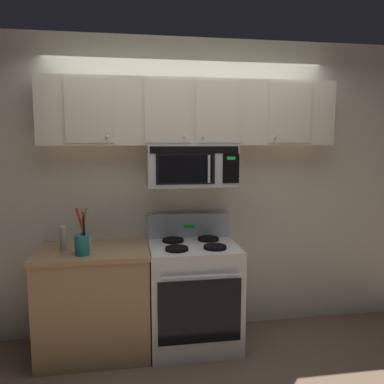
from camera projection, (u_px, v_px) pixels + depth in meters
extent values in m
plane|color=#7A604C|center=(202.00, 371.00, 3.03)|extent=(8.00, 8.00, 0.00)
cube|color=silver|center=(187.00, 188.00, 3.63)|extent=(5.20, 0.10, 2.70)
cube|color=white|center=(193.00, 295.00, 3.38)|extent=(0.76, 0.64, 0.90)
cube|color=black|center=(200.00, 312.00, 3.06)|extent=(0.67, 0.01, 0.52)
cylinder|color=#B7BABF|center=(201.00, 277.00, 2.99)|extent=(0.61, 0.03, 0.03)
cube|color=#B7BABF|center=(188.00, 225.00, 3.59)|extent=(0.76, 0.07, 0.22)
cube|color=#19D83F|center=(189.00, 226.00, 3.55)|extent=(0.10, 0.00, 0.04)
cylinder|color=black|center=(177.00, 249.00, 3.16)|extent=(0.19, 0.19, 0.02)
cylinder|color=black|center=(215.00, 247.00, 3.21)|extent=(0.19, 0.19, 0.02)
cylinder|color=black|center=(173.00, 240.00, 3.43)|extent=(0.19, 0.19, 0.02)
cylinder|color=black|center=(208.00, 239.00, 3.48)|extent=(0.19, 0.19, 0.02)
cube|color=#B7BABF|center=(191.00, 166.00, 3.36)|extent=(0.76, 0.39, 0.35)
cube|color=black|center=(195.00, 150.00, 3.14)|extent=(0.73, 0.01, 0.06)
cube|color=black|center=(186.00, 169.00, 3.15)|extent=(0.49, 0.01, 0.25)
cube|color=black|center=(186.00, 169.00, 3.15)|extent=(0.44, 0.01, 0.22)
cube|color=black|center=(231.00, 168.00, 3.21)|extent=(0.14, 0.01, 0.25)
cube|color=#19D83F|center=(231.00, 158.00, 3.20)|extent=(0.07, 0.00, 0.03)
cylinder|color=#B7BABF|center=(209.00, 169.00, 3.16)|extent=(0.02, 0.02, 0.23)
cube|color=beige|center=(190.00, 113.00, 3.33)|extent=(2.50, 0.33, 0.55)
cube|color=beige|center=(89.00, 110.00, 3.03)|extent=(0.38, 0.01, 0.51)
sphere|color=#B7BABF|center=(107.00, 137.00, 3.06)|extent=(0.03, 0.03, 0.03)
cube|color=beige|center=(168.00, 111.00, 3.13)|extent=(0.38, 0.01, 0.51)
sphere|color=#B7BABF|center=(184.00, 137.00, 3.16)|extent=(0.03, 0.03, 0.03)
cube|color=beige|center=(219.00, 112.00, 3.19)|extent=(0.38, 0.01, 0.51)
sphere|color=#B7BABF|center=(203.00, 137.00, 3.19)|extent=(0.03, 0.03, 0.03)
cube|color=beige|center=(290.00, 113.00, 3.29)|extent=(0.38, 0.01, 0.51)
sphere|color=#B7BABF|center=(275.00, 137.00, 3.28)|extent=(0.03, 0.03, 0.03)
cube|color=tan|center=(95.00, 303.00, 3.26)|extent=(0.90, 0.62, 0.86)
cube|color=tan|center=(93.00, 251.00, 3.20)|extent=(0.93, 0.65, 0.03)
cylinder|color=teal|center=(82.00, 245.00, 3.02)|extent=(0.11, 0.11, 0.16)
cylinder|color=#A87A47|center=(83.00, 228.00, 3.00)|extent=(0.02, 0.09, 0.26)
cylinder|color=olive|center=(84.00, 226.00, 3.01)|extent=(0.08, 0.07, 0.29)
cylinder|color=red|center=(82.00, 226.00, 3.00)|extent=(0.08, 0.07, 0.29)
cylinder|color=black|center=(84.00, 228.00, 2.99)|extent=(0.02, 0.06, 0.26)
cylinder|color=white|center=(89.00, 241.00, 3.31)|extent=(0.04, 0.04, 0.08)
cylinder|color=#B7BABF|center=(89.00, 235.00, 3.30)|extent=(0.04, 0.04, 0.02)
cylinder|color=#B7B2A8|center=(63.00, 239.00, 3.11)|extent=(0.05, 0.05, 0.21)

